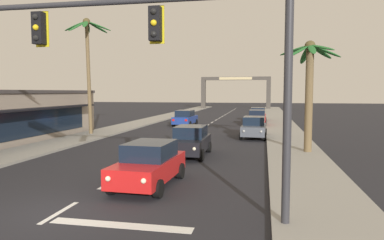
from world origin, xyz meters
name	(u,v)px	position (x,y,z in m)	size (l,w,h in m)	color
ground_plane	(59,213)	(0.00, 0.00, 0.00)	(220.00, 220.00, 0.00)	#232328
sidewalk_right	(287,136)	(7.80, 20.00, 0.07)	(3.20, 110.00, 0.14)	gray
sidewalk_left	(105,132)	(-7.80, 20.00, 0.07)	(3.20, 110.00, 0.14)	gray
lane_markings	(197,134)	(0.40, 20.57, 0.00)	(4.28, 88.46, 0.01)	silver
traffic_signal_mast	(158,45)	(3.10, 0.10, 4.89)	(10.98, 0.41, 6.88)	#2D2D33
sedan_lead_at_stop_bar	(149,164)	(1.68, 3.50, 0.85)	(2.07, 4.50, 1.68)	red
sedan_third_in_queue	(190,141)	(1.93, 10.13, 0.85)	(1.98, 4.46, 1.68)	black
sedan_oncoming_far	(185,118)	(-2.18, 27.37, 0.85)	(2.10, 4.51, 1.68)	navy
sedan_parked_nearest_kerb	(258,114)	(5.25, 34.75, 0.85)	(2.06, 4.49, 1.68)	maroon
sedan_parked_mid_kerb	(254,127)	(5.23, 18.74, 0.85)	(2.02, 4.48, 1.68)	#4C515B
sedan_parked_far_kerb	(257,118)	(5.28, 29.11, 0.85)	(2.00, 4.47, 1.68)	red
palm_left_second	(88,50)	(-8.30, 18.04, 7.03)	(4.01, 3.83, 9.62)	brown
palm_right_second	(310,78)	(8.51, 12.06, 4.38)	(3.53, 3.50, 6.51)	brown
town_gateway_arch	(235,88)	(0.00, 67.21, 4.40)	(14.70, 0.90, 6.80)	#423D38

